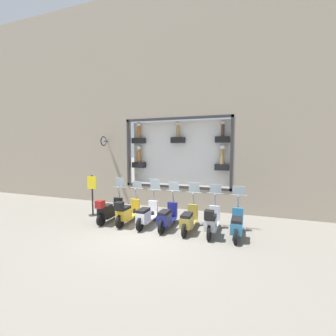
# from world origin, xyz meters

# --- Properties ---
(ground_plane) EXTENTS (120.00, 120.00, 0.00)m
(ground_plane) POSITION_xyz_m (0.00, 0.00, 0.00)
(ground_plane) COLOR gray
(building_facade) EXTENTS (1.17, 36.00, 10.47)m
(building_facade) POSITION_xyz_m (3.60, 0.00, 5.34)
(building_facade) COLOR gray
(building_facade) RESTS_ON ground_plane
(scooter_teal_0) EXTENTS (1.80, 0.61, 1.57)m
(scooter_teal_0) POSITION_xyz_m (0.66, -2.95, 0.42)
(scooter_teal_0) COLOR black
(scooter_teal_0) RESTS_ON ground_plane
(scooter_silver_1) EXTENTS (1.80, 0.61, 1.58)m
(scooter_silver_1) POSITION_xyz_m (0.60, -2.14, 0.47)
(scooter_silver_1) COLOR black
(scooter_silver_1) RESTS_ON ground_plane
(scooter_olive_2) EXTENTS (1.79, 0.60, 1.61)m
(scooter_olive_2) POSITION_xyz_m (0.66, -1.33, 0.42)
(scooter_olive_2) COLOR black
(scooter_olive_2) RESTS_ON ground_plane
(scooter_navy_3) EXTENTS (1.80, 0.60, 1.60)m
(scooter_navy_3) POSITION_xyz_m (0.67, -0.52, 0.43)
(scooter_navy_3) COLOR black
(scooter_navy_3) RESTS_ON ground_plane
(scooter_white_4) EXTENTS (1.80, 0.60, 1.69)m
(scooter_white_4) POSITION_xyz_m (0.67, 0.29, 0.43)
(scooter_white_4) COLOR black
(scooter_white_4) RESTS_ON ground_plane
(scooter_yellow_5) EXTENTS (1.80, 0.60, 1.54)m
(scooter_yellow_5) POSITION_xyz_m (0.60, 1.10, 0.47)
(scooter_yellow_5) COLOR black
(scooter_yellow_5) RESTS_ON ground_plane
(scooter_black_6) EXTENTS (1.80, 0.61, 1.67)m
(scooter_black_6) POSITION_xyz_m (0.61, 1.91, 0.47)
(scooter_black_6) COLOR black
(scooter_black_6) RESTS_ON ground_plane
(shop_sign_post) EXTENTS (0.36, 0.45, 1.77)m
(shop_sign_post) POSITION_xyz_m (1.10, 3.07, 0.96)
(shop_sign_post) COLOR #232326
(shop_sign_post) RESTS_ON ground_plane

